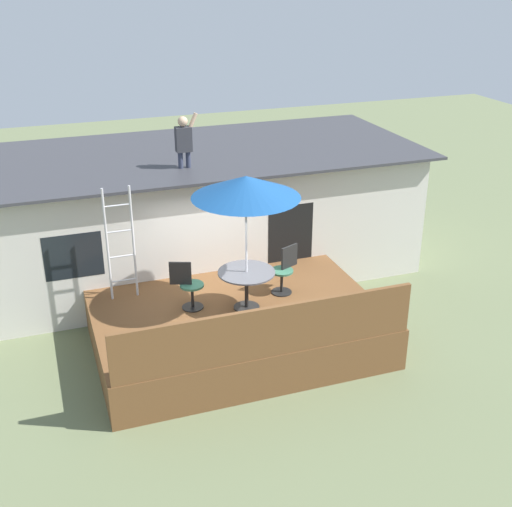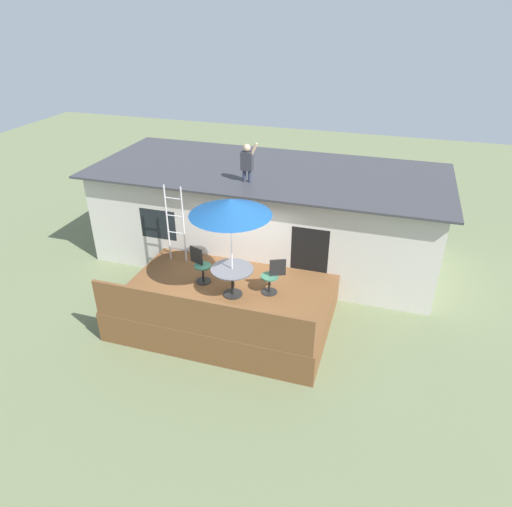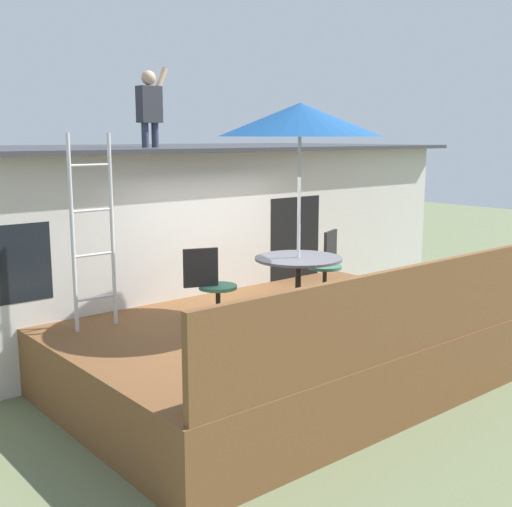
# 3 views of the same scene
# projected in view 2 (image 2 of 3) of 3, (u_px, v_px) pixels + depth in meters

# --- Properties ---
(ground_plane) EXTENTS (40.00, 40.00, 0.00)m
(ground_plane) POSITION_uv_depth(u_px,v_px,m) (228.00, 317.00, 12.03)
(ground_plane) COLOR #66704C
(house) EXTENTS (10.50, 4.50, 2.81)m
(house) POSITION_uv_depth(u_px,v_px,m) (267.00, 213.00, 14.37)
(house) COLOR beige
(house) RESTS_ON ground
(deck) EXTENTS (5.18, 3.64, 0.80)m
(deck) POSITION_uv_depth(u_px,v_px,m) (228.00, 304.00, 11.84)
(deck) COLOR brown
(deck) RESTS_ON ground
(deck_railing) EXTENTS (5.08, 0.08, 0.90)m
(deck_railing) POSITION_uv_depth(u_px,v_px,m) (198.00, 317.00, 9.95)
(deck_railing) COLOR brown
(deck_railing) RESTS_ON deck
(patio_table) EXTENTS (1.04, 1.04, 0.74)m
(patio_table) POSITION_uv_depth(u_px,v_px,m) (232.00, 274.00, 11.23)
(patio_table) COLOR black
(patio_table) RESTS_ON deck
(patio_umbrella) EXTENTS (1.90, 1.90, 2.54)m
(patio_umbrella) POSITION_uv_depth(u_px,v_px,m) (230.00, 207.00, 10.38)
(patio_umbrella) COLOR silver
(patio_umbrella) RESTS_ON deck
(step_ladder) EXTENTS (0.52, 0.04, 2.20)m
(step_ladder) POSITION_uv_depth(u_px,v_px,m) (175.00, 224.00, 12.51)
(step_ladder) COLOR silver
(step_ladder) RESTS_ON deck
(person_figure) EXTENTS (0.47, 0.20, 1.11)m
(person_figure) POSITION_uv_depth(u_px,v_px,m) (247.00, 160.00, 12.51)
(person_figure) COLOR #33384C
(person_figure) RESTS_ON house
(patio_chair_left) EXTENTS (0.60, 0.44, 0.92)m
(patio_chair_left) POSITION_uv_depth(u_px,v_px,m) (201.00, 265.00, 11.87)
(patio_chair_left) COLOR black
(patio_chair_left) RESTS_ON deck
(patio_chair_right) EXTENTS (0.59, 0.44, 0.92)m
(patio_chair_right) POSITION_uv_depth(u_px,v_px,m) (272.00, 276.00, 11.39)
(patio_chair_right) COLOR black
(patio_chair_right) RESTS_ON deck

